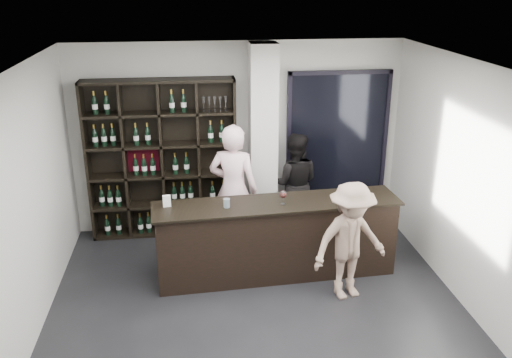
{
  "coord_description": "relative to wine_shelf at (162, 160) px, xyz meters",
  "views": [
    {
      "loc": [
        -0.71,
        -5.2,
        3.79
      ],
      "look_at": [
        0.08,
        1.1,
        1.38
      ],
      "focal_mm": 38.0,
      "sensor_mm": 36.0,
      "label": 1
    }
  ],
  "objects": [
    {
      "name": "structural_column",
      "position": [
        1.5,
        -0.1,
        0.25
      ],
      "size": [
        0.4,
        0.4,
        2.9
      ],
      "primitive_type": "cube",
      "color": "silver",
      "rests_on": "floor"
    },
    {
      "name": "spit_cup",
      "position": [
        0.85,
        -1.54,
        -0.09
      ],
      "size": [
        0.1,
        0.1,
        0.11
      ],
      "primitive_type": "cylinder",
      "rotation": [
        0.0,
        0.0,
        -0.14
      ],
      "color": "#A7BFCA",
      "rests_on": "tasting_counter"
    },
    {
      "name": "napkin_stack",
      "position": [
        2.33,
        -1.4,
        -0.14
      ],
      "size": [
        0.11,
        0.11,
        0.02
      ],
      "primitive_type": "cube",
      "rotation": [
        0.0,
        0.0,
        -0.02
      ],
      "color": "white",
      "rests_on": "tasting_counter"
    },
    {
      "name": "card_stand",
      "position": [
        0.1,
        -1.42,
        -0.08
      ],
      "size": [
        0.1,
        0.06,
        0.15
      ],
      "primitive_type": "cube",
      "rotation": [
        0.0,
        0.0,
        0.12
      ],
      "color": "white",
      "rests_on": "tasting_counter"
    },
    {
      "name": "taster_pink",
      "position": [
        1.0,
        -0.72,
        -0.25
      ],
      "size": [
        0.8,
        0.66,
        1.9
      ],
      "primitive_type": "imported",
      "rotation": [
        0.0,
        0.0,
        2.81
      ],
      "color": "#FFCFD4",
      "rests_on": "floor"
    },
    {
      "name": "glass_panel",
      "position": [
        2.7,
        0.12,
        0.2
      ],
      "size": [
        1.6,
        0.08,
        2.1
      ],
      "color": "black",
      "rests_on": "floor"
    },
    {
      "name": "floor",
      "position": [
        1.15,
        -2.57,
        -1.2
      ],
      "size": [
        5.0,
        5.5,
        0.01
      ],
      "primitive_type": "cube",
      "color": "black",
      "rests_on": "ground"
    },
    {
      "name": "taster_black",
      "position": [
        1.98,
        -0.17,
        -0.41
      ],
      "size": [
        0.88,
        0.74,
        1.59
      ],
      "primitive_type": "imported",
      "rotation": [
        0.0,
        0.0,
        2.94
      ],
      "color": "black",
      "rests_on": "floor"
    },
    {
      "name": "tasting_counter",
      "position": [
        1.5,
        -1.47,
        -0.67
      ],
      "size": [
        3.19,
        0.66,
        1.05
      ],
      "rotation": [
        0.0,
        0.0,
        0.06
      ],
      "color": "black",
      "rests_on": "floor"
    },
    {
      "name": "wine_glass",
      "position": [
        1.57,
        -1.53,
        -0.04
      ],
      "size": [
        0.11,
        0.11,
        0.21
      ],
      "primitive_type": null,
      "rotation": [
        0.0,
        0.0,
        -0.31
      ],
      "color": "white",
      "rests_on": "tasting_counter"
    },
    {
      "name": "wine_shelf",
      "position": [
        0.0,
        0.0,
        0.0
      ],
      "size": [
        2.2,
        0.35,
        2.4
      ],
      "primitive_type": null,
      "color": "black",
      "rests_on": "floor"
    },
    {
      "name": "customer",
      "position": [
        2.3,
        -2.08,
        -0.44
      ],
      "size": [
        1.09,
        0.8,
        1.51
      ],
      "primitive_type": "imported",
      "rotation": [
        0.0,
        0.0,
        0.26
      ],
      "color": "gray",
      "rests_on": "floor"
    }
  ]
}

